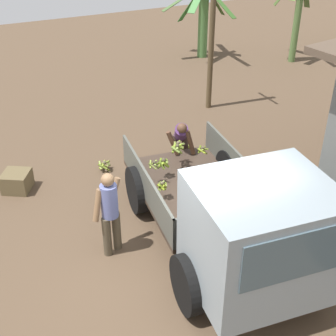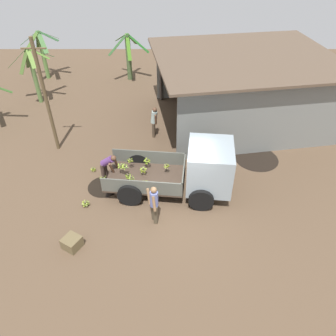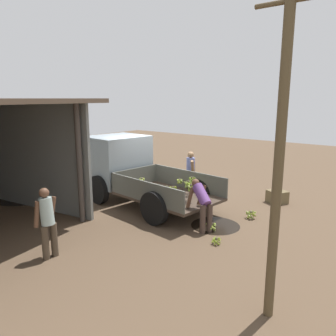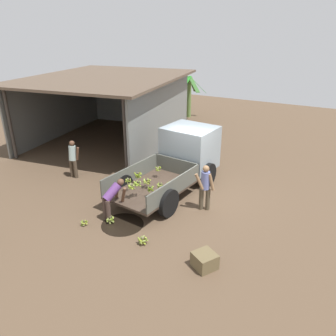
{
  "view_description": "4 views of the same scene",
  "coord_description": "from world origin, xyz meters",
  "px_view_note": "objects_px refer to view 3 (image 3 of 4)",
  "views": [
    {
      "loc": [
        5.35,
        -2.81,
        5.67
      ],
      "look_at": [
        -0.86,
        0.13,
        1.47
      ],
      "focal_mm": 50.0,
      "sensor_mm": 36.0,
      "label": 1
    },
    {
      "loc": [
        -0.39,
        -9.22,
        9.0
      ],
      "look_at": [
        -0.39,
        0.78,
        1.1
      ],
      "focal_mm": 35.0,
      "sensor_mm": 36.0,
      "label": 2
    },
    {
      "loc": [
        -7.32,
        8.46,
        3.47
      ],
      "look_at": [
        -0.55,
        -0.08,
        1.14
      ],
      "focal_mm": 35.0,
      "sensor_mm": 36.0,
      "label": 3
    },
    {
      "loc": [
        -10.06,
        -4.65,
        5.77
      ],
      "look_at": [
        -0.96,
        0.42,
        1.29
      ],
      "focal_mm": 35.0,
      "sensor_mm": 36.0,
      "label": 4
    }
  ],
  "objects_px": {
    "cargo_truck": "(125,166)",
    "banana_bunch_on_ground_0": "(251,214)",
    "banana_bunch_on_ground_1": "(211,226)",
    "person_worker_loading": "(202,202)",
    "wooden_crate_0": "(277,197)",
    "banana_bunch_on_ground_2": "(216,240)",
    "utility_pole": "(279,153)",
    "person_foreground_visitor": "(191,172)",
    "person_bystander_near_shed": "(47,220)"
  },
  "relations": [
    {
      "from": "cargo_truck",
      "to": "person_foreground_visitor",
      "type": "relative_size",
      "value": 3.1
    },
    {
      "from": "banana_bunch_on_ground_0",
      "to": "banana_bunch_on_ground_2",
      "type": "distance_m",
      "value": 2.16
    },
    {
      "from": "person_worker_loading",
      "to": "banana_bunch_on_ground_1",
      "type": "height_order",
      "value": "person_worker_loading"
    },
    {
      "from": "person_worker_loading",
      "to": "person_bystander_near_shed",
      "type": "xyz_separation_m",
      "value": [
        1.8,
        3.42,
        0.09
      ]
    },
    {
      "from": "banana_bunch_on_ground_1",
      "to": "banana_bunch_on_ground_0",
      "type": "bearing_deg",
      "value": -105.84
    },
    {
      "from": "banana_bunch_on_ground_0",
      "to": "person_foreground_visitor",
      "type": "bearing_deg",
      "value": -15.86
    },
    {
      "from": "banana_bunch_on_ground_0",
      "to": "banana_bunch_on_ground_1",
      "type": "height_order",
      "value": "banana_bunch_on_ground_0"
    },
    {
      "from": "person_foreground_visitor",
      "to": "person_worker_loading",
      "type": "height_order",
      "value": "person_foreground_visitor"
    },
    {
      "from": "person_bystander_near_shed",
      "to": "wooden_crate_0",
      "type": "bearing_deg",
      "value": -109.01
    },
    {
      "from": "person_foreground_visitor",
      "to": "banana_bunch_on_ground_2",
      "type": "distance_m",
      "value": 4.1
    },
    {
      "from": "person_foreground_visitor",
      "to": "banana_bunch_on_ground_2",
      "type": "xyz_separation_m",
      "value": [
        -2.77,
        2.92,
        -0.8
      ]
    },
    {
      "from": "utility_pole",
      "to": "banana_bunch_on_ground_0",
      "type": "relative_size",
      "value": 15.93
    },
    {
      "from": "cargo_truck",
      "to": "person_worker_loading",
      "type": "relative_size",
      "value": 3.79
    },
    {
      "from": "utility_pole",
      "to": "wooden_crate_0",
      "type": "bearing_deg",
      "value": -70.86
    },
    {
      "from": "person_worker_loading",
      "to": "banana_bunch_on_ground_0",
      "type": "distance_m",
      "value": 1.86
    },
    {
      "from": "person_foreground_visitor",
      "to": "banana_bunch_on_ground_2",
      "type": "height_order",
      "value": "person_foreground_visitor"
    },
    {
      "from": "utility_pole",
      "to": "banana_bunch_on_ground_0",
      "type": "bearing_deg",
      "value": -61.91
    },
    {
      "from": "banana_bunch_on_ground_0",
      "to": "wooden_crate_0",
      "type": "height_order",
      "value": "wooden_crate_0"
    },
    {
      "from": "utility_pole",
      "to": "person_foreground_visitor",
      "type": "height_order",
      "value": "utility_pole"
    },
    {
      "from": "person_foreground_visitor",
      "to": "person_bystander_near_shed",
      "type": "xyz_separation_m",
      "value": [
        -0.18,
        5.78,
        -0.02
      ]
    },
    {
      "from": "person_bystander_near_shed",
      "to": "banana_bunch_on_ground_2",
      "type": "bearing_deg",
      "value": -130.99
    },
    {
      "from": "banana_bunch_on_ground_2",
      "to": "wooden_crate_0",
      "type": "xyz_separation_m",
      "value": [
        0.04,
        -4.1,
        0.11
      ]
    },
    {
      "from": "person_foreground_visitor",
      "to": "banana_bunch_on_ground_1",
      "type": "relative_size",
      "value": 5.44
    },
    {
      "from": "utility_pole",
      "to": "banana_bunch_on_ground_2",
      "type": "distance_m",
      "value": 3.71
    },
    {
      "from": "wooden_crate_0",
      "to": "person_worker_loading",
      "type": "bearing_deg",
      "value": 78.07
    },
    {
      "from": "utility_pole",
      "to": "banana_bunch_on_ground_0",
      "type": "xyz_separation_m",
      "value": [
        2.09,
        -3.92,
        -2.54
      ]
    },
    {
      "from": "person_worker_loading",
      "to": "cargo_truck",
      "type": "bearing_deg",
      "value": 12.61
    },
    {
      "from": "wooden_crate_0",
      "to": "banana_bunch_on_ground_2",
      "type": "bearing_deg",
      "value": 90.49
    },
    {
      "from": "wooden_crate_0",
      "to": "banana_bunch_on_ground_1",
      "type": "bearing_deg",
      "value": 82.04
    },
    {
      "from": "banana_bunch_on_ground_1",
      "to": "person_worker_loading",
      "type": "bearing_deg",
      "value": 17.23
    },
    {
      "from": "cargo_truck",
      "to": "utility_pole",
      "type": "xyz_separation_m",
      "value": [
        -6.43,
        3.06,
        1.52
      ]
    },
    {
      "from": "person_bystander_near_shed",
      "to": "wooden_crate_0",
      "type": "distance_m",
      "value": 7.45
    },
    {
      "from": "person_foreground_visitor",
      "to": "wooden_crate_0",
      "type": "xyz_separation_m",
      "value": [
        -2.74,
        -1.19,
        -0.7
      ]
    },
    {
      "from": "person_worker_loading",
      "to": "wooden_crate_0",
      "type": "xyz_separation_m",
      "value": [
        -0.75,
        -3.55,
        -0.58
      ]
    },
    {
      "from": "banana_bunch_on_ground_1",
      "to": "wooden_crate_0",
      "type": "height_order",
      "value": "wooden_crate_0"
    },
    {
      "from": "cargo_truck",
      "to": "banana_bunch_on_ground_2",
      "type": "relative_size",
      "value": 20.95
    },
    {
      "from": "person_foreground_visitor",
      "to": "banana_bunch_on_ground_0",
      "type": "xyz_separation_m",
      "value": [
        -2.68,
        0.76,
        -0.76
      ]
    },
    {
      "from": "person_foreground_visitor",
      "to": "banana_bunch_on_ground_2",
      "type": "bearing_deg",
      "value": -68.52
    },
    {
      "from": "banana_bunch_on_ground_1",
      "to": "banana_bunch_on_ground_2",
      "type": "distance_m",
      "value": 0.82
    },
    {
      "from": "banana_bunch_on_ground_0",
      "to": "person_worker_loading",
      "type": "bearing_deg",
      "value": 66.51
    },
    {
      "from": "banana_bunch_on_ground_0",
      "to": "banana_bunch_on_ground_1",
      "type": "xyz_separation_m",
      "value": [
        0.43,
        1.52,
        -0.01
      ]
    },
    {
      "from": "banana_bunch_on_ground_1",
      "to": "wooden_crate_0",
      "type": "relative_size",
      "value": 0.54
    },
    {
      "from": "person_foreground_visitor",
      "to": "wooden_crate_0",
      "type": "relative_size",
      "value": 2.96
    },
    {
      "from": "person_bystander_near_shed",
      "to": "banana_bunch_on_ground_1",
      "type": "relative_size",
      "value": 5.3
    },
    {
      "from": "wooden_crate_0",
      "to": "cargo_truck",
      "type": "bearing_deg",
      "value": 32.59
    },
    {
      "from": "cargo_truck",
      "to": "person_foreground_visitor",
      "type": "height_order",
      "value": "cargo_truck"
    },
    {
      "from": "banana_bunch_on_ground_1",
      "to": "person_foreground_visitor",
      "type": "bearing_deg",
      "value": -45.37
    },
    {
      "from": "cargo_truck",
      "to": "banana_bunch_on_ground_0",
      "type": "xyz_separation_m",
      "value": [
        -4.34,
        -0.86,
        -1.01
      ]
    },
    {
      "from": "banana_bunch_on_ground_0",
      "to": "wooden_crate_0",
      "type": "distance_m",
      "value": 1.95
    },
    {
      "from": "cargo_truck",
      "to": "banana_bunch_on_ground_0",
      "type": "bearing_deg",
      "value": -162.95
    }
  ]
}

